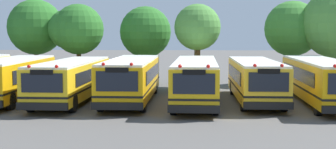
{
  "coord_description": "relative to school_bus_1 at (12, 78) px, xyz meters",
  "views": [
    {
      "loc": [
        3.52,
        -27.02,
        4.05
      ],
      "look_at": [
        2.05,
        0.0,
        1.6
      ],
      "focal_mm": 49.58,
      "sensor_mm": 36.0,
      "label": 1
    }
  ],
  "objects": [
    {
      "name": "school_bus_2",
      "position": [
        3.64,
        -0.17,
        -0.05
      ],
      "size": [
        2.62,
        10.61,
        2.52
      ],
      "rotation": [
        0.0,
        0.0,
        3.13
      ],
      "color": "yellow",
      "rests_on": "ground_plane"
    },
    {
      "name": "tree_3",
      "position": [
        7.11,
        9.22,
        2.73
      ],
      "size": [
        4.01,
        4.01,
        6.11
      ],
      "color": "#4C3823",
      "rests_on": "ground_plane"
    },
    {
      "name": "school_bus_3",
      "position": [
        7.15,
        0.11,
        0.0
      ],
      "size": [
        2.57,
        10.59,
        2.62
      ],
      "rotation": [
        0.0,
        0.0,
        3.14
      ],
      "color": "#EAA80C",
      "rests_on": "ground_plane"
    },
    {
      "name": "school_bus_1",
      "position": [
        0.0,
        0.0,
        0.0
      ],
      "size": [
        2.86,
        9.92,
        2.62
      ],
      "rotation": [
        0.0,
        0.0,
        3.17
      ],
      "color": "#EAA80C",
      "rests_on": "ground_plane"
    },
    {
      "name": "tree_4",
      "position": [
        11.01,
        7.12,
        3.1
      ],
      "size": [
        3.4,
        3.4,
        6.15
      ],
      "color": "#4C3823",
      "rests_on": "ground_plane"
    },
    {
      "name": "tree_2",
      "position": [
        1.87,
        7.72,
        2.92
      ],
      "size": [
        4.19,
        3.82,
        6.21
      ],
      "color": "#4C3823",
      "rests_on": "ground_plane"
    },
    {
      "name": "tree_1",
      "position": [
        -1.55,
        8.94,
        3.22
      ],
      "size": [
        4.34,
        4.34,
        6.65
      ],
      "color": "#4C3823",
      "rests_on": "ground_plane"
    },
    {
      "name": "tree_5",
      "position": [
        18.35,
        9.58,
        2.94
      ],
      "size": [
        4.31,
        4.31,
        6.52
      ],
      "color": "#4C3823",
      "rests_on": "ground_plane"
    },
    {
      "name": "school_bus_6",
      "position": [
        18.13,
        0.05,
        0.0
      ],
      "size": [
        2.87,
        11.59,
        2.61
      ],
      "rotation": [
        0.0,
        0.0,
        3.11
      ],
      "color": "#EAA80C",
      "rests_on": "ground_plane"
    },
    {
      "name": "school_bus_4",
      "position": [
        10.94,
        -0.22,
        -0.01
      ],
      "size": [
        2.63,
        11.35,
        2.59
      ],
      "rotation": [
        0.0,
        0.0,
        3.12
      ],
      "color": "yellow",
      "rests_on": "ground_plane"
    },
    {
      "name": "ground_plane",
      "position": [
        7.27,
        0.06,
        -1.38
      ],
      "size": [
        160.0,
        160.0,
        0.0
      ],
      "primitive_type": "plane",
      "color": "#514F4C"
    },
    {
      "name": "tree_6",
      "position": [
        21.34,
        8.06,
        3.35
      ],
      "size": [
        5.12,
        5.12,
        7.27
      ],
      "color": "#4C3823",
      "rests_on": "ground_plane"
    },
    {
      "name": "school_bus_5",
      "position": [
        14.42,
        0.28,
        -0.03
      ],
      "size": [
        2.45,
        9.86,
        2.55
      ],
      "rotation": [
        0.0,
        0.0,
        3.14
      ],
      "color": "yellow",
      "rests_on": "ground_plane"
    }
  ]
}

